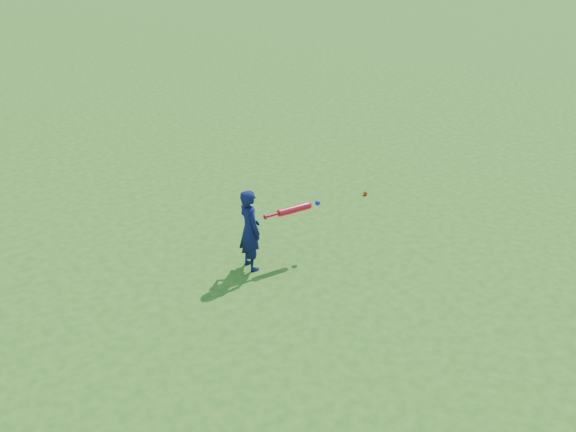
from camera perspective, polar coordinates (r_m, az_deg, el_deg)
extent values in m
plane|color=#2A5F16|center=(7.40, -4.26, -4.42)|extent=(80.00, 80.00, 0.00)
imported|color=#0E1242|center=(7.14, -3.41, -1.23)|extent=(0.25, 0.36, 0.96)
sphere|color=red|center=(9.19, 6.89, 2.03)|extent=(0.06, 0.06, 0.06)
cylinder|color=red|center=(7.11, -2.06, -0.09)|extent=(0.02, 0.06, 0.06)
cylinder|color=red|center=(7.15, -1.41, 0.08)|extent=(0.19, 0.04, 0.03)
cylinder|color=red|center=(7.29, 0.51, 0.60)|extent=(0.40, 0.10, 0.08)
sphere|color=red|center=(7.38, 1.80, 0.94)|extent=(0.08, 0.08, 0.08)
sphere|color=#0C25CE|center=(7.45, 2.65, 1.17)|extent=(0.07, 0.07, 0.07)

